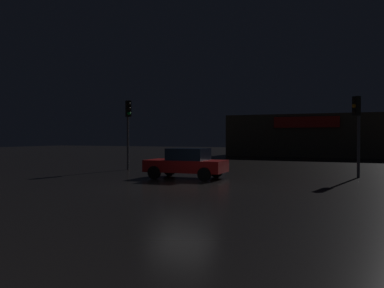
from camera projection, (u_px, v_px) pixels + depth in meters
ground_plane at (182, 187)px, 16.22m from camera, size 120.00×120.00×0.00m
store_building at (312, 136)px, 43.48m from camera, size 16.53×8.85×4.28m
traffic_signal_cross_left at (128, 120)px, 24.91m from camera, size 0.42×0.42×4.22m
traffic_signal_cross_right at (357, 120)px, 20.04m from camera, size 0.41×0.43×4.01m
car_near at (187, 163)px, 19.87m from camera, size 3.94×2.15×1.46m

